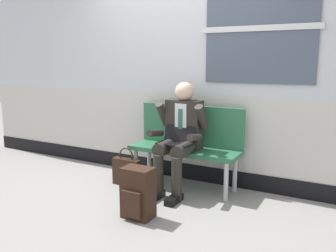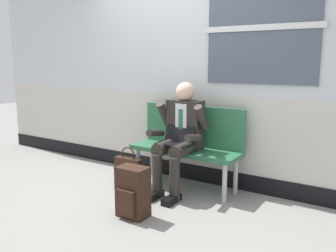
{
  "view_description": "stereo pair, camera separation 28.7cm",
  "coord_description": "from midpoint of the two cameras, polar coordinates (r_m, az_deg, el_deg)",
  "views": [
    {
      "loc": [
        1.91,
        -3.33,
        1.46
      ],
      "look_at": [
        0.1,
        0.02,
        0.75
      ],
      "focal_mm": 37.94,
      "sensor_mm": 36.0,
      "label": 1
    },
    {
      "loc": [
        2.16,
        -3.18,
        1.46
      ],
      "look_at": [
        0.1,
        0.02,
        0.75
      ],
      "focal_mm": 37.94,
      "sensor_mm": 36.0,
      "label": 2
    }
  ],
  "objects": [
    {
      "name": "person_seated",
      "position": [
        3.9,
        -0.28,
        -1.44
      ],
      "size": [
        0.57,
        0.7,
        1.22
      ],
      "color": "#2D2823",
      "rests_on": "ground"
    },
    {
      "name": "bench_with_person",
      "position": [
        4.1,
        1.09,
        -2.38
      ],
      "size": [
        1.28,
        0.42,
        0.94
      ],
      "color": "#2D6B47",
      "rests_on": "ground"
    },
    {
      "name": "station_wall",
      "position": [
        4.33,
        0.54,
        8.38
      ],
      "size": [
        6.65,
        0.16,
        2.61
      ],
      "color": "silver",
      "rests_on": "ground"
    },
    {
      "name": "handbag",
      "position": [
        4.26,
        -8.61,
        -7.2
      ],
      "size": [
        0.35,
        0.09,
        0.45
      ],
      "color": "#331E14",
      "rests_on": "ground"
    },
    {
      "name": "ground_plane",
      "position": [
        4.11,
        -3.43,
        -10.28
      ],
      "size": [
        18.0,
        18.0,
        0.0
      ],
      "primitive_type": "plane",
      "color": "gray"
    },
    {
      "name": "backpack",
      "position": [
        3.38,
        -7.38,
        -10.74
      ],
      "size": [
        0.29,
        0.23,
        0.48
      ],
      "color": "#331E14",
      "rests_on": "ground"
    }
  ]
}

